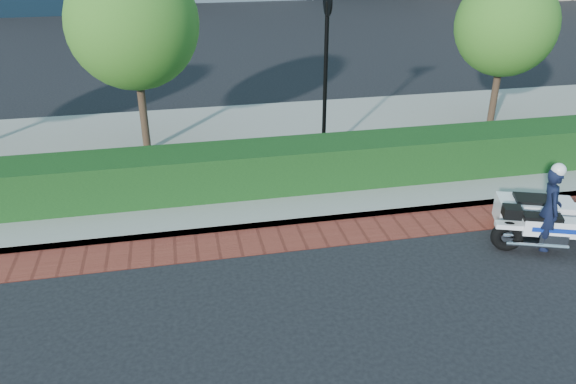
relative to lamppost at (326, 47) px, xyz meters
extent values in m
plane|color=black|center=(-1.00, -5.20, -2.96)|extent=(120.00, 120.00, 0.00)
cube|color=maroon|center=(-1.00, -3.70, -2.95)|extent=(60.00, 1.00, 0.01)
cube|color=gray|center=(-1.00, 0.80, -2.88)|extent=(60.00, 8.00, 0.15)
cube|color=black|center=(-1.00, -1.60, -2.31)|extent=(18.00, 1.20, 1.00)
cylinder|color=black|center=(0.00, 0.00, -2.66)|extent=(0.30, 0.30, 0.30)
cylinder|color=black|center=(0.00, 0.00, -0.81)|extent=(0.10, 0.10, 3.70)
cylinder|color=black|center=(0.00, 0.00, 1.04)|extent=(0.04, 0.70, 0.70)
cylinder|color=#332319|center=(-4.50, 1.30, -1.72)|extent=(0.20, 0.20, 2.17)
sphere|color=#32711C|center=(-4.50, 1.30, 0.48)|extent=(3.20, 3.20, 3.20)
cylinder|color=#332319|center=(5.50, 1.30, -1.85)|extent=(0.20, 0.20, 1.92)
sphere|color=#32711C|center=(5.50, 1.30, 0.10)|extent=(2.80, 2.80, 2.80)
torus|color=black|center=(2.28, -4.97, -2.65)|extent=(0.64, 0.38, 0.61)
cube|color=white|center=(3.06, -5.25, -2.39)|extent=(1.23, 0.69, 0.31)
cube|color=silver|center=(3.02, -5.24, -2.61)|extent=(0.60, 0.52, 0.26)
cube|color=black|center=(2.80, -5.16, -2.20)|extent=(0.75, 0.50, 0.09)
cube|color=black|center=(2.28, -4.97, -2.13)|extent=(0.40, 0.39, 0.20)
cube|color=white|center=(3.15, -4.45, -2.50)|extent=(1.57, 1.09, 0.51)
cube|color=black|center=(3.07, -4.42, -2.22)|extent=(0.77, 0.65, 0.07)
torus|color=black|center=(3.22, -4.00, -2.73)|extent=(0.49, 0.30, 0.46)
imported|color=black|center=(2.89, -5.19, -2.02)|extent=(0.56, 0.68, 1.60)
sphere|color=white|center=(2.89, -5.19, -1.24)|extent=(0.26, 0.26, 0.26)
camera|label=1|loc=(-3.65, -13.12, 2.77)|focal=35.00mm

